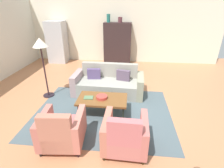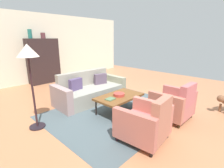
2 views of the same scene
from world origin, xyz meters
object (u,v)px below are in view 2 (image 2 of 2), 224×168
at_px(armchair_right, 175,105).
at_px(floor_lamp, 28,59).
at_px(vase_tall, 30,34).
at_px(armchair_left, 146,124).
at_px(cabinet, 43,61).
at_px(vase_round, 43,36).
at_px(fruit_bowl, 119,95).
at_px(couch, 89,91).
at_px(coffee_table, 119,97).
at_px(book_stack, 110,99).

distance_m(armchair_right, floor_lamp, 3.24).
bearing_deg(armchair_right, vase_tall, 101.58).
relative_size(armchair_left, armchair_right, 1.00).
distance_m(cabinet, vase_tall, 1.14).
height_order(vase_tall, vase_round, vase_tall).
bearing_deg(cabinet, vase_tall, -179.32).
bearing_deg(floor_lamp, armchair_right, -39.06).
relative_size(fruit_bowl, floor_lamp, 0.16).
height_order(couch, armchair_left, armchair_left).
height_order(coffee_table, book_stack, book_stack).
distance_m(couch, vase_tall, 3.45).
bearing_deg(couch, book_stack, 76.21).
xyz_separation_m(couch, armchair_left, (-0.60, -2.35, 0.06)).
bearing_deg(armchair_left, vase_round, 76.99).
xyz_separation_m(armchair_left, cabinet, (0.63, 5.35, 0.56)).
distance_m(couch, coffee_table, 1.19).
bearing_deg(armchair_left, book_stack, 72.18).
distance_m(coffee_table, vase_round, 4.45).
xyz_separation_m(book_stack, vase_round, (0.48, 4.20, 1.47)).
distance_m(fruit_bowl, vase_round, 4.43).
xyz_separation_m(fruit_bowl, vase_round, (0.15, 4.18, 1.45)).
bearing_deg(book_stack, floor_lamp, 151.82).
distance_m(coffee_table, armchair_left, 1.31).
xyz_separation_m(couch, cabinet, (0.04, 3.00, 0.61)).
xyz_separation_m(coffee_table, floor_lamp, (-1.76, 0.75, 1.05)).
bearing_deg(cabinet, coffee_table, -90.53).
height_order(coffee_table, cabinet, cabinet).
bearing_deg(floor_lamp, fruit_bowl, -23.18).
bearing_deg(armchair_left, armchair_right, -5.22).
bearing_deg(cabinet, book_stack, -95.10).
bearing_deg(fruit_bowl, armchair_left, -116.58).
relative_size(couch, coffee_table, 1.77).
relative_size(armchair_left, cabinet, 0.49).
bearing_deg(vase_round, vase_tall, 180.00).
distance_m(armchair_right, cabinet, 5.41).
distance_m(coffee_table, cabinet, 4.22).
relative_size(cabinet, vase_tall, 5.37).
relative_size(armchair_left, vase_tall, 2.63).
bearing_deg(coffee_table, armchair_right, -62.84).
bearing_deg(floor_lamp, cabinet, 62.30).
xyz_separation_m(book_stack, vase_tall, (-0.02, 4.20, 1.53)).
relative_size(armchair_right, vase_tall, 2.63).
relative_size(coffee_table, book_stack, 5.02).
distance_m(cabinet, vase_round, 1.02).
xyz_separation_m(armchair_right, floor_lamp, (-2.36, 1.92, 1.10)).
relative_size(armchair_left, fruit_bowl, 3.20).
bearing_deg(armchair_right, book_stack, 130.46).
height_order(armchair_right, cabinet, cabinet).
bearing_deg(vase_tall, couch, -83.07).
bearing_deg(vase_round, fruit_bowl, -92.05).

